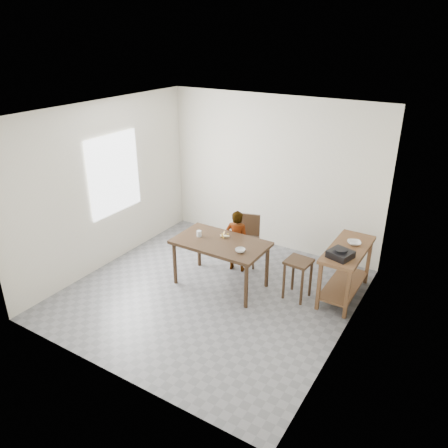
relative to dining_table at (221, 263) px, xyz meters
The scene contains 17 objects.
floor 0.50m from the dining_table, 90.00° to the right, with size 4.00×4.00×0.04m, color slate.
ceiling 2.36m from the dining_table, 90.00° to the right, with size 4.00×4.00×0.04m, color white.
wall_back 1.98m from the dining_table, 90.00° to the left, with size 4.00×0.04×2.70m, color silver.
wall_front 2.52m from the dining_table, 90.00° to the right, with size 4.00×0.04×2.70m, color silver.
wall_left 2.26m from the dining_table, behind, with size 0.04×4.00×2.70m, color silver.
wall_right 2.26m from the dining_table, ahead, with size 0.04×4.00×2.70m, color silver.
window_pane 2.27m from the dining_table, behind, with size 0.02×1.10×1.30m, color white.
dining_table is the anchor object (origin of this frame).
prep_counter 1.86m from the dining_table, 22.15° to the left, with size 0.50×1.20×0.80m, color brown, non-canonical shape.
child 0.56m from the dining_table, 92.66° to the left, with size 0.38×0.25×1.05m, color white.
dining_chair 0.81m from the dining_table, 90.54° to the left, with size 0.40×0.40×0.83m, color #372416, non-canonical shape.
stool 1.18m from the dining_table, 14.62° to the left, with size 0.35×0.35×0.62m, color #372416, non-canonical shape.
glass_tumbler 0.57m from the dining_table, behind, with size 0.07×0.07×0.09m, color silver.
small_bowl 0.59m from the dining_table, 17.88° to the right, with size 0.15×0.15×0.05m, color silver.
banana 0.43m from the dining_table, 97.67° to the left, with size 0.16×0.12×0.06m, color #F4C64A, non-canonical shape.
serving_bowl 2.00m from the dining_table, 25.86° to the left, with size 0.19×0.19×0.05m, color silver.
gas_burner 1.81m from the dining_table, 11.88° to the left, with size 0.30×0.30×0.10m, color black.
Camera 1 is at (3.11, -4.66, 3.67)m, focal length 35.00 mm.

